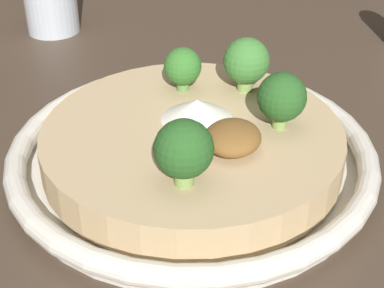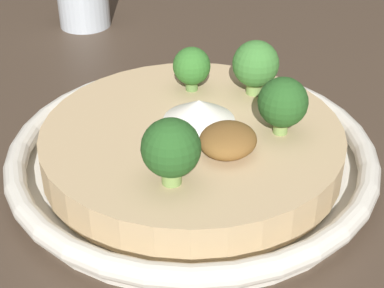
{
  "view_description": "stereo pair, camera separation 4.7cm",
  "coord_description": "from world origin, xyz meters",
  "px_view_note": "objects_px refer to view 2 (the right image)",
  "views": [
    {
      "loc": [
        0.38,
        0.11,
        0.28
      ],
      "look_at": [
        0.0,
        0.0,
        0.02
      ],
      "focal_mm": 55.0,
      "sensor_mm": 36.0,
      "label": 1
    },
    {
      "loc": [
        0.36,
        0.15,
        0.28
      ],
      "look_at": [
        0.0,
        0.0,
        0.02
      ],
      "focal_mm": 55.0,
      "sensor_mm": 36.0,
      "label": 2
    }
  ],
  "objects_px": {
    "broccoli_back": "(283,103)",
    "broccoli_back_right": "(171,149)",
    "risotto_bowl": "(192,150)",
    "broccoli_back_left": "(256,65)",
    "broccoli_left": "(192,67)"
  },
  "relations": [
    {
      "from": "risotto_bowl",
      "to": "broccoli_back_left",
      "type": "distance_m",
      "value": 0.09
    },
    {
      "from": "risotto_bowl",
      "to": "broccoli_back_left",
      "type": "bearing_deg",
      "value": 160.19
    },
    {
      "from": "risotto_bowl",
      "to": "broccoli_back_left",
      "type": "height_order",
      "value": "broccoli_back_left"
    },
    {
      "from": "broccoli_back",
      "to": "broccoli_left",
      "type": "xyz_separation_m",
      "value": [
        -0.04,
        -0.09,
        -0.0
      ]
    },
    {
      "from": "risotto_bowl",
      "to": "broccoli_back_right",
      "type": "relative_size",
      "value": 6.08
    },
    {
      "from": "broccoli_back_left",
      "to": "broccoli_left",
      "type": "relative_size",
      "value": 1.22
    },
    {
      "from": "broccoli_back_left",
      "to": "broccoli_left",
      "type": "height_order",
      "value": "broccoli_back_left"
    },
    {
      "from": "broccoli_back",
      "to": "broccoli_back_left",
      "type": "height_order",
      "value": "broccoli_back_left"
    },
    {
      "from": "broccoli_back",
      "to": "broccoli_back_left",
      "type": "bearing_deg",
      "value": -144.51
    },
    {
      "from": "risotto_bowl",
      "to": "broccoli_back_left",
      "type": "xyz_separation_m",
      "value": [
        -0.07,
        0.03,
        0.05
      ]
    },
    {
      "from": "broccoli_left",
      "to": "broccoli_back",
      "type": "bearing_deg",
      "value": 66.78
    },
    {
      "from": "broccoli_left",
      "to": "broccoli_back_left",
      "type": "bearing_deg",
      "value": 106.15
    },
    {
      "from": "broccoli_back",
      "to": "broccoli_back_right",
      "type": "distance_m",
      "value": 0.1
    },
    {
      "from": "broccoli_back_right",
      "to": "risotto_bowl",
      "type": "bearing_deg",
      "value": -168.33
    },
    {
      "from": "broccoli_back",
      "to": "broccoli_back_right",
      "type": "relative_size",
      "value": 0.95
    }
  ]
}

